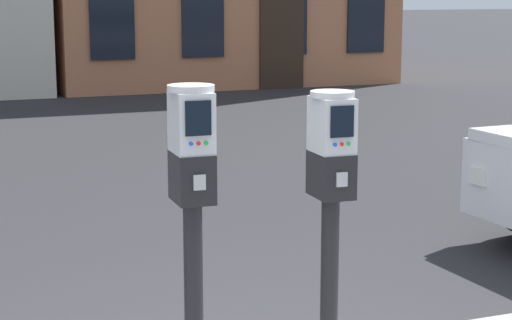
{
  "coord_description": "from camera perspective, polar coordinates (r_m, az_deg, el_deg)",
  "views": [
    {
      "loc": [
        -1.61,
        -4.12,
        2.1
      ],
      "look_at": [
        -0.03,
        -0.13,
        1.28
      ],
      "focal_mm": 63.29,
      "sensor_mm": 36.0,
      "label": 1
    }
  ],
  "objects": [
    {
      "name": "parking_meter_twin_adjacent",
      "position": [
        4.44,
        4.76,
        -1.52
      ],
      "size": [
        0.22,
        0.26,
        1.48
      ],
      "rotation": [
        0.0,
        0.0,
        -1.61
      ],
      "color": "black",
      "rests_on": "sidewalk_slab"
    },
    {
      "name": "parking_meter_near_kerb",
      "position": [
        4.17,
        -4.05,
        -1.76
      ],
      "size": [
        0.22,
        0.26,
        1.53
      ],
      "rotation": [
        0.0,
        0.0,
        -1.61
      ],
      "color": "black",
      "rests_on": "sidewalk_slab"
    }
  ]
}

